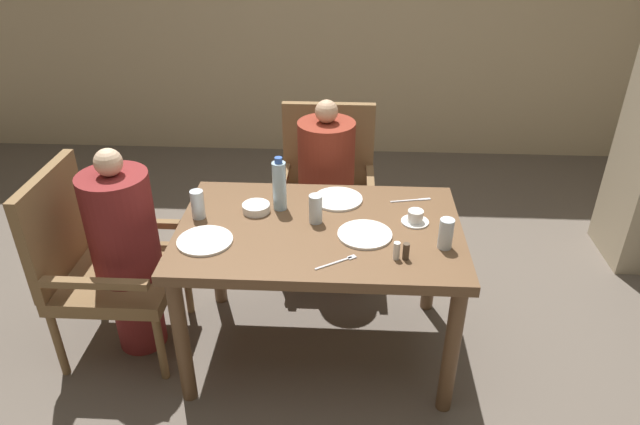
{
  "coord_description": "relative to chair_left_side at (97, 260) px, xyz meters",
  "views": [
    {
      "loc": [
        0.12,
        -2.22,
        2.09
      ],
      "look_at": [
        0.0,
        0.04,
        0.78
      ],
      "focal_mm": 32.0,
      "sensor_mm": 36.0,
      "label": 1
    }
  ],
  "objects": [
    {
      "name": "plate_main_right",
      "position": [
        1.29,
        -0.07,
        0.23
      ],
      "size": [
        0.24,
        0.24,
        0.01
      ],
      "color": "white",
      "rests_on": "dining_table"
    },
    {
      "name": "water_bottle",
      "position": [
        0.88,
        0.16,
        0.35
      ],
      "size": [
        0.07,
        0.07,
        0.27
      ],
      "color": "#A3C6DB",
      "rests_on": "dining_table"
    },
    {
      "name": "glass_tall_far",
      "position": [
        1.63,
        -0.14,
        0.29
      ],
      "size": [
        0.06,
        0.06,
        0.14
      ],
      "color": "silver",
      "rests_on": "dining_table"
    },
    {
      "name": "bowl_small",
      "position": [
        0.77,
        0.12,
        0.24
      ],
      "size": [
        0.13,
        0.13,
        0.04
      ],
      "color": "white",
      "rests_on": "dining_table"
    },
    {
      "name": "dining_table",
      "position": [
        1.08,
        0.0,
        0.13
      ],
      "size": [
        1.3,
        0.84,
        0.73
      ],
      "color": "brown",
      "rests_on": "ground_plane"
    },
    {
      "name": "knife_beside_plate",
      "position": [
        1.53,
        0.27,
        0.23
      ],
      "size": [
        0.2,
        0.06,
        0.0
      ],
      "color": "silver",
      "rests_on": "dining_table"
    },
    {
      "name": "fork_beside_plate",
      "position": [
        1.18,
        -0.27,
        0.23
      ],
      "size": [
        0.17,
        0.12,
        0.0
      ],
      "color": "silver",
      "rests_on": "dining_table"
    },
    {
      "name": "diner_in_left_chair",
      "position": [
        0.15,
        0.0,
        0.05
      ],
      "size": [
        0.32,
        0.32,
        1.1
      ],
      "color": "maroon",
      "rests_on": "ground_plane"
    },
    {
      "name": "diner_in_far_chair",
      "position": [
        1.08,
        0.7,
        0.05
      ],
      "size": [
        0.32,
        0.32,
        1.09
      ],
      "color": "maroon",
      "rests_on": "ground_plane"
    },
    {
      "name": "glass_tall_mid",
      "position": [
        1.06,
        0.04,
        0.29
      ],
      "size": [
        0.06,
        0.06,
        0.14
      ],
      "color": "silver",
      "rests_on": "dining_table"
    },
    {
      "name": "pepper_shaker",
      "position": [
        1.45,
        -0.24,
        0.26
      ],
      "size": [
        0.03,
        0.03,
        0.07
      ],
      "color": "#4C3D2D",
      "rests_on": "dining_table"
    },
    {
      "name": "plate_main_left",
      "position": [
        0.59,
        -0.16,
        0.23
      ],
      "size": [
        0.24,
        0.24,
        0.01
      ],
      "color": "white",
      "rests_on": "dining_table"
    },
    {
      "name": "chair_left_side",
      "position": [
        0.0,
        0.0,
        0.0
      ],
      "size": [
        0.56,
        0.56,
        0.97
      ],
      "color": "brown",
      "rests_on": "ground_plane"
    },
    {
      "name": "ground_plane",
      "position": [
        1.08,
        0.0,
        -0.51
      ],
      "size": [
        16.0,
        16.0,
        0.0
      ],
      "primitive_type": "plane",
      "color": "#60564C"
    },
    {
      "name": "teacup_with_saucer",
      "position": [
        1.52,
        0.06,
        0.25
      ],
      "size": [
        0.13,
        0.13,
        0.06
      ],
      "color": "white",
      "rests_on": "dining_table"
    },
    {
      "name": "plate_dessert_center",
      "position": [
        1.16,
        0.26,
        0.23
      ],
      "size": [
        0.24,
        0.24,
        0.01
      ],
      "color": "white",
      "rests_on": "dining_table"
    },
    {
      "name": "chair_far_side",
      "position": [
        1.08,
        0.85,
        0.0
      ],
      "size": [
        0.56,
        0.56,
        0.97
      ],
      "color": "brown",
      "rests_on": "ground_plane"
    },
    {
      "name": "glass_tall_near",
      "position": [
        0.51,
        0.06,
        0.29
      ],
      "size": [
        0.06,
        0.06,
        0.14
      ],
      "color": "silver",
      "rests_on": "dining_table"
    },
    {
      "name": "salt_shaker",
      "position": [
        1.41,
        -0.24,
        0.26
      ],
      "size": [
        0.03,
        0.03,
        0.08
      ],
      "color": "white",
      "rests_on": "dining_table"
    }
  ]
}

